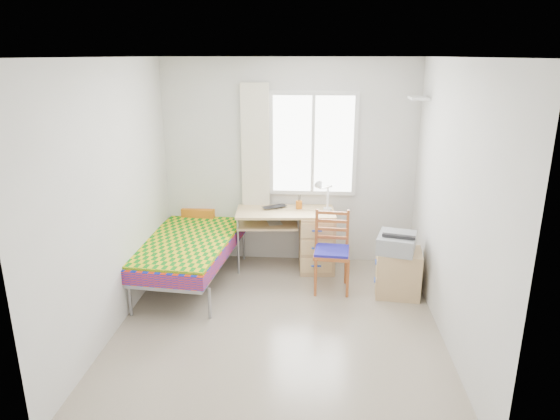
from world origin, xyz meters
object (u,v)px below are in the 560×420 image
object	(u,v)px
desk	(311,238)
printer	(397,242)
bed	(193,239)
chair	(333,246)
cabinet	(398,272)

from	to	relation	value
desk	printer	xyz separation A→B (m)	(0.96, -0.65, 0.22)
desk	printer	bearing A→B (deg)	-38.51
bed	printer	world-z (taller)	bed
chair	printer	distance (m)	0.72
chair	printer	size ratio (longest dim) A/B	1.71
desk	printer	size ratio (longest dim) A/B	2.31
bed	printer	bearing A→B (deg)	-2.82
desk	bed	bearing A→B (deg)	-172.70
bed	cabinet	distance (m)	2.47
bed	desk	size ratio (longest dim) A/B	1.82
desk	cabinet	bearing A→B (deg)	-37.47
desk	cabinet	world-z (taller)	desk
chair	cabinet	xyz separation A→B (m)	(0.74, -0.11, -0.26)
desk	printer	world-z (taller)	desk
desk	cabinet	distance (m)	1.20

